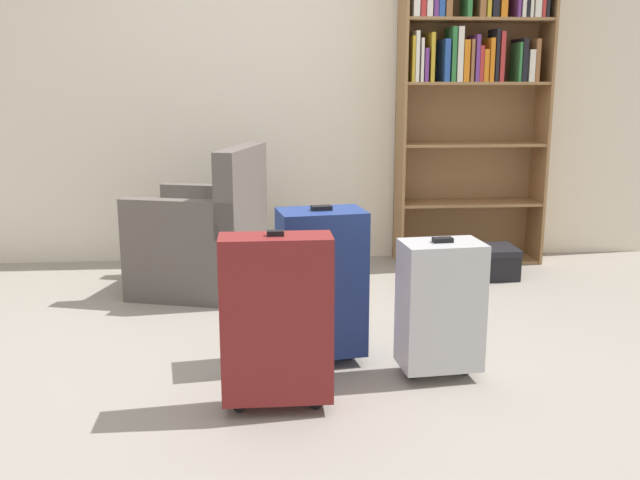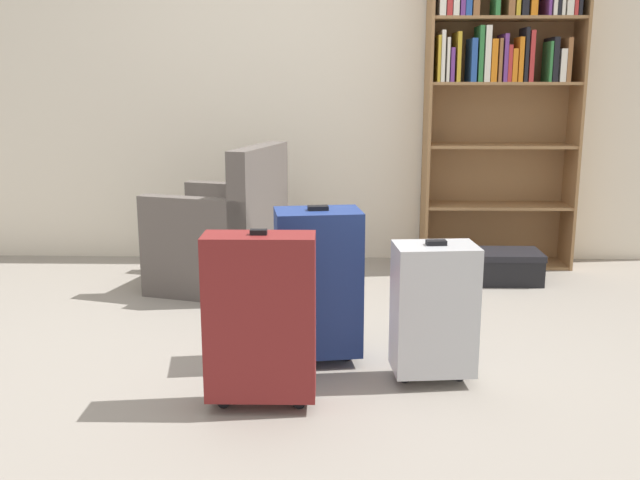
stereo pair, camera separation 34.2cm
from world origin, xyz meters
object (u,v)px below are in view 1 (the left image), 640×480
at_px(armchair, 205,240).
at_px(suitcase_dark_red, 277,319).
at_px(bookshelf, 471,80).
at_px(storage_box, 480,261).
at_px(mug, 297,280).
at_px(suitcase_silver, 440,305).
at_px(suitcase_navy_blue, 321,282).

bearing_deg(armchair, suitcase_dark_red, -76.41).
height_order(bookshelf, armchair, bookshelf).
distance_m(bookshelf, storage_box, 1.26).
bearing_deg(bookshelf, mug, -154.19).
bearing_deg(suitcase_silver, bookshelf, 71.48).
height_order(suitcase_silver, suitcase_navy_blue, suitcase_navy_blue).
distance_m(bookshelf, suitcase_navy_blue, 2.37).
bearing_deg(mug, suitcase_silver, -68.72).
relative_size(bookshelf, suitcase_navy_blue, 2.82).
height_order(mug, suitcase_dark_red, suitcase_dark_red).
bearing_deg(mug, suitcase_dark_red, -95.29).
xyz_separation_m(storage_box, suitcase_dark_red, (-1.39, -1.86, 0.27)).
bearing_deg(suitcase_dark_red, armchair, 103.59).
xyz_separation_m(armchair, suitcase_dark_red, (0.41, -1.71, 0.06)).
height_order(storage_box, suitcase_navy_blue, suitcase_navy_blue).
distance_m(bookshelf, suitcase_dark_red, 2.86).
height_order(mug, suitcase_silver, suitcase_silver).
xyz_separation_m(armchair, storage_box, (1.80, 0.15, -0.21)).
distance_m(armchair, suitcase_silver, 1.83).
distance_m(storage_box, suitcase_navy_blue, 1.82).
relative_size(armchair, suitcase_dark_red, 1.22).
bearing_deg(suitcase_dark_red, storage_box, 53.33).
distance_m(mug, suitcase_dark_red, 1.76).
xyz_separation_m(bookshelf, armchair, (-1.82, -0.61, -0.97)).
bearing_deg(suitcase_silver, storage_box, 67.28).
xyz_separation_m(mug, suitcase_dark_red, (-0.16, -1.72, 0.33)).
bearing_deg(suitcase_silver, armchair, 128.36).
distance_m(armchair, suitcase_dark_red, 1.76).
height_order(bookshelf, suitcase_navy_blue, bookshelf).
height_order(bookshelf, suitcase_dark_red, bookshelf).
relative_size(armchair, storage_box, 1.88).
height_order(armchair, mug, armchair).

